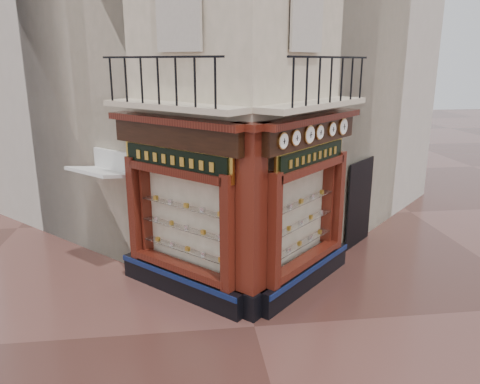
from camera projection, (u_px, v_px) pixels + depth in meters
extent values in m
plane|color=#44251F|center=(254.00, 327.00, 9.27)|extent=(80.00, 80.00, 0.00)
cube|color=beige|center=(223.00, 28.00, 13.53)|extent=(11.31, 11.31, 12.00)
cube|color=beige|center=(144.00, 48.00, 15.73)|extent=(11.31, 11.31, 11.00)
cube|color=beige|center=(288.00, 48.00, 16.32)|extent=(11.31, 11.31, 11.00)
cube|color=black|center=(181.00, 283.00, 10.49)|extent=(2.72, 2.72, 0.55)
cube|color=#0D1A44|center=(174.00, 277.00, 10.29)|extent=(2.50, 2.50, 0.12)
cube|color=#3E120B|center=(229.00, 234.00, 9.26)|extent=(0.37, 0.37, 2.45)
cube|color=#3E120B|center=(136.00, 208.00, 10.91)|extent=(0.37, 0.37, 2.45)
cube|color=#FFF5C1|center=(189.00, 217.00, 10.34)|extent=(1.80, 1.80, 2.10)
cube|color=black|center=(176.00, 135.00, 9.61)|extent=(2.69, 2.69, 0.50)
cube|color=#3E120B|center=(173.00, 121.00, 9.47)|extent=(2.86, 2.86, 0.14)
cube|color=black|center=(305.00, 276.00, 10.84)|extent=(2.72, 2.72, 0.55)
cube|color=#0D1A44|center=(313.00, 269.00, 10.67)|extent=(2.50, 2.50, 0.12)
cube|color=#3E120B|center=(273.00, 232.00, 9.37)|extent=(0.37, 0.37, 2.45)
cube|color=#3E120B|center=(336.00, 200.00, 11.50)|extent=(0.37, 0.37, 2.45)
cube|color=#FFF5C1|center=(295.00, 213.00, 10.63)|extent=(1.80, 1.80, 2.10)
cube|color=black|center=(310.00, 133.00, 9.95)|extent=(2.69, 2.69, 0.50)
cube|color=#3E120B|center=(314.00, 119.00, 9.82)|extent=(2.86, 2.86, 0.14)
cube|color=black|center=(251.00, 302.00, 9.67)|extent=(0.78, 0.78, 0.55)
cube|color=#3E120B|center=(251.00, 213.00, 9.15)|extent=(0.64, 0.64, 3.50)
cube|color=#3E120B|center=(252.00, 126.00, 8.69)|extent=(0.85, 0.85, 0.14)
cube|color=beige|center=(172.00, 106.00, 9.38)|extent=(2.97, 2.97, 0.12)
cube|color=black|center=(157.00, 57.00, 8.87)|extent=(2.36, 2.36, 0.04)
cube|color=beige|center=(315.00, 105.00, 9.73)|extent=(2.97, 2.97, 0.12)
cube|color=black|center=(332.00, 57.00, 9.28)|extent=(2.36, 2.36, 0.04)
cylinder|color=#BD873F|center=(283.00, 141.00, 8.83)|extent=(0.27, 0.27, 0.33)
cylinder|color=white|center=(284.00, 141.00, 8.81)|extent=(0.21, 0.21, 0.28)
cube|color=black|center=(285.00, 141.00, 8.80)|extent=(0.02, 0.02, 0.11)
cube|color=black|center=(285.00, 141.00, 8.80)|extent=(0.07, 0.07, 0.01)
cylinder|color=#BD873F|center=(295.00, 138.00, 9.18)|extent=(0.26, 0.26, 0.32)
cylinder|color=white|center=(297.00, 138.00, 9.16)|extent=(0.21, 0.21, 0.28)
cube|color=black|center=(297.00, 138.00, 9.16)|extent=(0.02, 0.02, 0.11)
cube|color=black|center=(297.00, 138.00, 9.16)|extent=(0.07, 0.07, 0.01)
cylinder|color=#BD873F|center=(309.00, 135.00, 9.59)|extent=(0.31, 0.31, 0.39)
cylinder|color=white|center=(310.00, 135.00, 9.57)|extent=(0.25, 0.25, 0.33)
cube|color=black|center=(311.00, 135.00, 9.56)|extent=(0.02, 0.02, 0.13)
cube|color=black|center=(311.00, 135.00, 9.56)|extent=(0.08, 0.08, 0.01)
cylinder|color=#BD873F|center=(319.00, 132.00, 9.92)|extent=(0.26, 0.26, 0.32)
cylinder|color=white|center=(320.00, 132.00, 9.90)|extent=(0.21, 0.21, 0.28)
cube|color=black|center=(321.00, 132.00, 9.89)|extent=(0.02, 0.02, 0.11)
cube|color=black|center=(321.00, 132.00, 9.89)|extent=(0.07, 0.07, 0.01)
cylinder|color=#BD873F|center=(332.00, 129.00, 10.35)|extent=(0.26, 0.26, 0.32)
cylinder|color=white|center=(333.00, 129.00, 10.34)|extent=(0.21, 0.21, 0.28)
cube|color=black|center=(334.00, 129.00, 10.33)|extent=(0.02, 0.02, 0.11)
cube|color=black|center=(334.00, 129.00, 10.33)|extent=(0.07, 0.07, 0.01)
cylinder|color=#BD873F|center=(343.00, 127.00, 10.77)|extent=(0.32, 0.32, 0.40)
cylinder|color=white|center=(344.00, 127.00, 10.75)|extent=(0.26, 0.26, 0.34)
cube|color=black|center=(345.00, 127.00, 10.74)|extent=(0.02, 0.02, 0.13)
cube|color=black|center=(345.00, 127.00, 10.74)|extent=(0.08, 0.08, 0.01)
cube|color=gold|center=(175.00, 160.00, 9.71)|extent=(2.23, 2.23, 0.60)
cube|color=black|center=(174.00, 160.00, 9.68)|extent=(2.08, 2.08, 0.45)
cube|color=gold|center=(311.00, 156.00, 10.06)|extent=(2.02, 2.02, 0.54)
cube|color=black|center=(313.00, 156.00, 10.04)|extent=(1.88, 1.88, 0.40)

